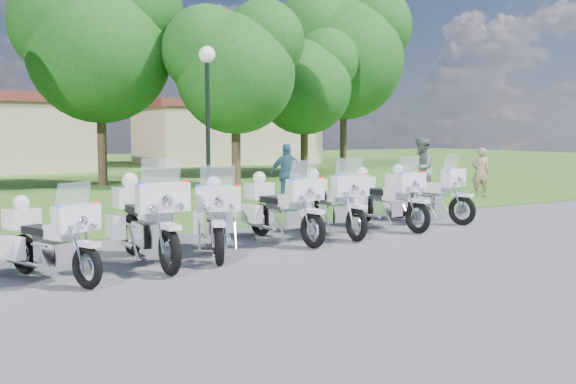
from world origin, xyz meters
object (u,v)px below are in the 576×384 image
motorcycle_2 (146,218)px  bystander_c (287,175)px  motorcycle_1 (48,238)px  motorcycle_3 (216,216)px  bystander_a (480,173)px  motorcycle_7 (424,193)px  motorcycle_6 (384,197)px  motorcycle_4 (281,207)px  motorcycle_5 (330,202)px  lamp_post (207,88)px  bystander_b (421,169)px

motorcycle_2 → bystander_c: (6.07, 5.93, 0.16)m
motorcycle_1 → motorcycle_3: size_ratio=0.89×
bystander_a → bystander_c: (-6.65, 1.09, 0.09)m
motorcycle_2 → motorcycle_7: bearing=-169.2°
motorcycle_6 → bystander_a: (6.91, 3.72, 0.13)m
motorcycle_4 → motorcycle_7: size_ratio=1.02×
motorcycle_2 → motorcycle_1: bearing=15.7°
motorcycle_2 → motorcycle_4: 3.05m
motorcycle_6 → bystander_c: bearing=-98.7°
motorcycle_2 → motorcycle_5: motorcycle_2 is taller
motorcycle_3 → motorcycle_6: motorcycle_6 is taller
motorcycle_7 → bystander_c: bystander_c is taller
motorcycle_4 → motorcycle_5: 1.31m
motorcycle_1 → motorcycle_7: bearing=169.2°
motorcycle_7 → lamp_post: lamp_post is taller
motorcycle_5 → motorcycle_6: (1.57, 0.17, -0.01)m
motorcycle_2 → lamp_post: bearing=-122.2°
bystander_a → motorcycle_1: bearing=53.1°
motorcycle_2 → motorcycle_4: (2.95, 0.76, -0.06)m
motorcycle_2 → bystander_c: size_ratio=1.46×
motorcycle_1 → motorcycle_3: 2.96m
motorcycle_2 → bystander_b: 11.49m
motorcycle_2 → motorcycle_3: motorcycle_2 is taller
motorcycle_2 → bystander_a: bearing=-160.0°
motorcycle_4 → motorcycle_7: 4.42m
motorcycle_1 → motorcycle_4: 4.71m
motorcycle_2 → motorcycle_5: size_ratio=1.07×
motorcycle_5 → bystander_c: bystander_c is taller
bystander_a → motorcycle_7: bearing=64.4°
motorcycle_7 → bystander_b: size_ratio=1.21×
lamp_post → bystander_b: 7.19m
lamp_post → bystander_b: lamp_post is taller
motorcycle_3 → lamp_post: bearing=-91.0°
motorcycle_5 → motorcycle_7: (3.06, 0.55, -0.00)m
bystander_c → motorcycle_1: bearing=61.9°
motorcycle_4 → bystander_c: 6.04m
motorcycle_6 → bystander_a: bearing=-157.3°
lamp_post → motorcycle_2: bearing=-121.4°
lamp_post → bystander_c: lamp_post is taller
motorcycle_4 → motorcycle_7: motorcycle_7 is taller
motorcycle_2 → motorcycle_4: motorcycle_2 is taller
motorcycle_5 → bystander_a: motorcycle_5 is taller
motorcycle_7 → lamp_post: (-3.72, 4.38, 2.62)m
motorcycle_5 → motorcycle_6: 1.57m
motorcycle_5 → bystander_b: 7.33m
motorcycle_7 → bystander_b: 4.65m
bystander_b → bystander_c: (-4.26, 0.92, -0.08)m
bystander_b → motorcycle_2: bearing=-13.5°
motorcycle_1 → bystander_a: 15.27m
motorcycle_3 → motorcycle_6: bearing=-147.0°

